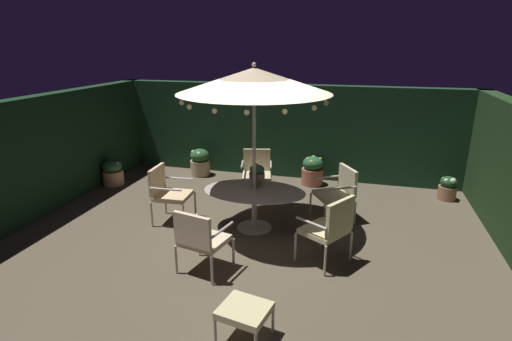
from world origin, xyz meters
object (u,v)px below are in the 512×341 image
(patio_chair_north, at_px, (338,190))
(patio_chair_east, at_px, (167,190))
(patio_chair_south, at_px, (330,226))
(centerpiece_planter, at_px, (257,173))
(potted_plant_right_far, at_px, (448,188))
(potted_plant_back_center, at_px, (200,162))
(patio_chair_southeast, at_px, (200,237))
(ottoman_footrest, at_px, (244,312))
(patio_umbrella, at_px, (254,81))
(patio_chair_northeast, at_px, (257,170))
(patio_dining_table, at_px, (254,198))
(potted_plant_left_far, at_px, (113,172))
(potted_plant_left_near, at_px, (312,171))

(patio_chair_north, bearing_deg, patio_chair_east, -162.86)
(patio_chair_south, bearing_deg, centerpiece_planter, 142.66)
(potted_plant_right_far, relative_size, potted_plant_back_center, 0.77)
(patio_chair_southeast, bearing_deg, ottoman_footrest, -48.95)
(patio_chair_north, height_order, potted_plant_back_center, patio_chair_north)
(patio_umbrella, height_order, potted_plant_back_center, patio_umbrella)
(patio_umbrella, distance_m, patio_chair_north, 2.47)
(patio_chair_southeast, height_order, ottoman_footrest, patio_chair_southeast)
(patio_chair_northeast, bearing_deg, patio_chair_north, -22.66)
(patio_dining_table, distance_m, patio_chair_northeast, 1.54)
(potted_plant_left_far, bearing_deg, potted_plant_back_center, 34.92)
(potted_plant_right_far, bearing_deg, ottoman_footrest, -119.94)
(patio_dining_table, distance_m, potted_plant_left_far, 3.85)
(patio_chair_south, relative_size, potted_plant_right_far, 2.08)
(patio_chair_north, relative_size, ottoman_footrest, 1.63)
(patio_umbrella, height_order, potted_plant_left_far, patio_umbrella)
(potted_plant_back_center, bearing_deg, centerpiece_planter, -48.19)
(patio_chair_southeast, bearing_deg, potted_plant_back_center, 112.82)
(patio_dining_table, bearing_deg, potted_plant_right_far, 33.90)
(patio_chair_east, distance_m, potted_plant_right_far, 5.50)
(centerpiece_planter, xyz_separation_m, patio_chair_southeast, (-0.34, -1.71, -0.39))
(patio_dining_table, xyz_separation_m, potted_plant_left_near, (0.66, 2.48, -0.25))
(potted_plant_left_far, bearing_deg, patio_dining_table, -19.99)
(patio_umbrella, relative_size, patio_chair_southeast, 2.94)
(patio_umbrella, bearing_deg, ottoman_footrest, -76.96)
(patio_umbrella, height_order, patio_chair_south, patio_umbrella)
(patio_umbrella, xyz_separation_m, patio_chair_northeast, (-0.36, 1.50, -1.92))
(ottoman_footrest, bearing_deg, patio_chair_northeast, 103.19)
(patio_chair_south, height_order, potted_plant_back_center, patio_chair_south)
(patio_chair_east, height_order, potted_plant_right_far, patio_chair_east)
(patio_umbrella, xyz_separation_m, potted_plant_left_near, (0.66, 2.48, -2.16))
(patio_chair_northeast, distance_m, potted_plant_right_far, 3.86)
(patio_chair_southeast, relative_size, potted_plant_right_far, 1.90)
(ottoman_footrest, height_order, potted_plant_left_far, potted_plant_left_far)
(patio_chair_east, height_order, potted_plant_left_far, patio_chair_east)
(patio_chair_north, bearing_deg, patio_chair_south, -90.18)
(potted_plant_left_near, height_order, potted_plant_back_center, same)
(patio_chair_northeast, relative_size, patio_chair_south, 0.93)
(patio_umbrella, height_order, patio_chair_northeast, patio_umbrella)
(centerpiece_planter, height_order, patio_chair_southeast, centerpiece_planter)
(patio_chair_north, distance_m, ottoman_footrest, 3.46)
(potted_plant_left_near, relative_size, potted_plant_back_center, 1.00)
(potted_plant_back_center, bearing_deg, potted_plant_right_far, -1.59)
(potted_plant_right_far, bearing_deg, patio_chair_south, -123.96)
(patio_chair_northeast, relative_size, potted_plant_back_center, 1.49)
(patio_umbrella, xyz_separation_m, ottoman_footrest, (0.60, -2.58, -2.13))
(patio_umbrella, bearing_deg, patio_dining_table, 77.17)
(patio_chair_north, xyz_separation_m, patio_chair_south, (-0.00, -1.60, 0.05))
(potted_plant_right_far, distance_m, potted_plant_left_near, 2.75)
(ottoman_footrest, bearing_deg, patio_chair_north, 77.85)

